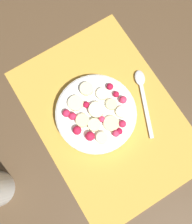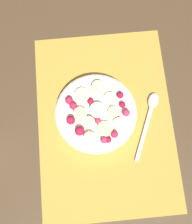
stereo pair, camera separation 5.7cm
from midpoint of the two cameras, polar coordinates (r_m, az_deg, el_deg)
The scene contains 4 objects.
ground_plane at distance 0.61m, azimuth 4.69°, elevation -2.61°, with size 3.00×3.00×0.00m, color #4C3823.
placemat at distance 0.60m, azimuth 4.71°, elevation -2.56°, with size 0.46×0.32×0.01m.
fruit_bowl at distance 0.58m, azimuth 2.69°, elevation -1.04°, with size 0.19×0.19×0.05m.
spoon at distance 0.62m, azimuth 14.73°, elevation -0.74°, with size 0.17×0.08×0.01m.
Camera 2 is at (0.11, -0.03, 0.60)m, focal length 40.00 mm.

